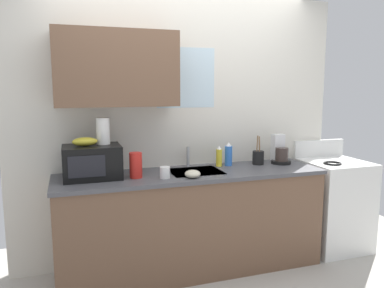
{
  "coord_description": "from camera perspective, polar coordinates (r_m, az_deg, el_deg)",
  "views": [
    {
      "loc": [
        -1.01,
        -3.06,
        1.64
      ],
      "look_at": [
        0.0,
        0.0,
        1.15
      ],
      "focal_mm": 35.09,
      "sensor_mm": 36.0,
      "label": 1
    }
  ],
  "objects": [
    {
      "name": "banana_bunch",
      "position": [
        3.14,
        -15.97,
        0.35
      ],
      "size": [
        0.2,
        0.11,
        0.07
      ],
      "primitive_type": "ellipsoid",
      "color": "gold",
      "rests_on": "microwave"
    },
    {
      "name": "sink_faucet",
      "position": [
        3.52,
        -0.62,
        -1.93
      ],
      "size": [
        0.03,
        0.03,
        0.19
      ],
      "primitive_type": "cylinder",
      "color": "#B2B5BA",
      "rests_on": "counter_unit"
    },
    {
      "name": "small_bowl",
      "position": [
        3.09,
        0.1,
        -4.57
      ],
      "size": [
        0.13,
        0.13,
        0.06
      ],
      "primitive_type": "ellipsoid",
      "color": "beige",
      "rests_on": "counter_unit"
    },
    {
      "name": "dish_soap_bottle_yellow",
      "position": [
        3.54,
        4.13,
        -1.93
      ],
      "size": [
        0.06,
        0.06,
        0.2
      ],
      "color": "yellow",
      "rests_on": "counter_unit"
    },
    {
      "name": "microwave",
      "position": [
        3.17,
        -14.95,
        -2.65
      ],
      "size": [
        0.46,
        0.35,
        0.27
      ],
      "color": "black",
      "rests_on": "counter_unit"
    },
    {
      "name": "dish_soap_bottle_blue",
      "position": [
        3.57,
        5.57,
        -1.63
      ],
      "size": [
        0.07,
        0.07,
        0.22
      ],
      "color": "blue",
      "rests_on": "counter_unit"
    },
    {
      "name": "counter_unit",
      "position": [
        3.43,
        0.01,
        -11.5
      ],
      "size": [
        2.36,
        0.63,
        0.9
      ],
      "color": "brown",
      "rests_on": "ground"
    },
    {
      "name": "coffee_maker",
      "position": [
        3.77,
        13.2,
        -1.27
      ],
      "size": [
        0.19,
        0.21,
        0.28
      ],
      "color": "black",
      "rests_on": "counter_unit"
    },
    {
      "name": "cereal_canister",
      "position": [
        3.11,
        -8.54,
        -3.21
      ],
      "size": [
        0.1,
        0.1,
        0.21
      ],
      "primitive_type": "cylinder",
      "color": "red",
      "rests_on": "counter_unit"
    },
    {
      "name": "paper_towel_roll",
      "position": [
        3.19,
        -13.37,
        1.94
      ],
      "size": [
        0.11,
        0.11,
        0.22
      ],
      "primitive_type": "cylinder",
      "color": "white",
      "rests_on": "microwave"
    },
    {
      "name": "stove_range",
      "position": [
        4.14,
        20.64,
        -8.49
      ],
      "size": [
        0.6,
        0.6,
        1.08
      ],
      "color": "white",
      "rests_on": "ground"
    },
    {
      "name": "mug_white",
      "position": [
        3.09,
        -4.14,
        -4.34
      ],
      "size": [
        0.08,
        0.08,
        0.09
      ],
      "primitive_type": "cylinder",
      "color": "white",
      "rests_on": "counter_unit"
    },
    {
      "name": "kitchen_wall_assembly",
      "position": [
        3.49,
        -3.51,
        4.07
      ],
      "size": [
        3.13,
        0.42,
        2.5
      ],
      "color": "silver",
      "rests_on": "ground"
    },
    {
      "name": "utensil_crock",
      "position": [
        3.68,
        10.03,
        -1.98
      ],
      "size": [
        0.11,
        0.11,
        0.28
      ],
      "color": "black",
      "rests_on": "counter_unit"
    }
  ]
}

